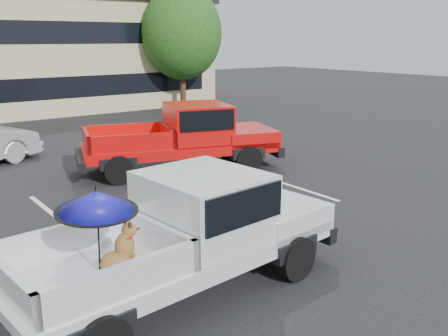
{
  "coord_description": "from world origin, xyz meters",
  "views": [
    {
      "loc": [
        -6.41,
        -8.15,
        3.93
      ],
      "look_at": [
        -0.32,
        -0.13,
        1.3
      ],
      "focal_mm": 40.0,
      "sensor_mm": 36.0,
      "label": 1
    }
  ],
  "objects_px": {
    "tree_right": "(182,33)",
    "silver_pickup": "(193,226)",
    "tree_back": "(75,30)",
    "red_pickup": "(192,134)"
  },
  "relations": [
    {
      "from": "tree_right",
      "to": "red_pickup",
      "type": "relative_size",
      "value": 1.06
    },
    {
      "from": "silver_pickup",
      "to": "red_pickup",
      "type": "relative_size",
      "value": 0.91
    },
    {
      "from": "tree_right",
      "to": "red_pickup",
      "type": "distance_m",
      "value": 13.98
    },
    {
      "from": "silver_pickup",
      "to": "tree_back",
      "type": "bearing_deg",
      "value": 67.19
    },
    {
      "from": "tree_right",
      "to": "silver_pickup",
      "type": "height_order",
      "value": "tree_right"
    },
    {
      "from": "tree_right",
      "to": "tree_back",
      "type": "bearing_deg",
      "value": 110.56
    },
    {
      "from": "red_pickup",
      "to": "tree_right",
      "type": "bearing_deg",
      "value": 76.7
    },
    {
      "from": "tree_right",
      "to": "silver_pickup",
      "type": "relative_size",
      "value": 1.16
    },
    {
      "from": "red_pickup",
      "to": "silver_pickup",
      "type": "bearing_deg",
      "value": -105.48
    },
    {
      "from": "tree_right",
      "to": "tree_back",
      "type": "xyz_separation_m",
      "value": [
        -3.0,
        8.0,
        0.2
      ]
    }
  ]
}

